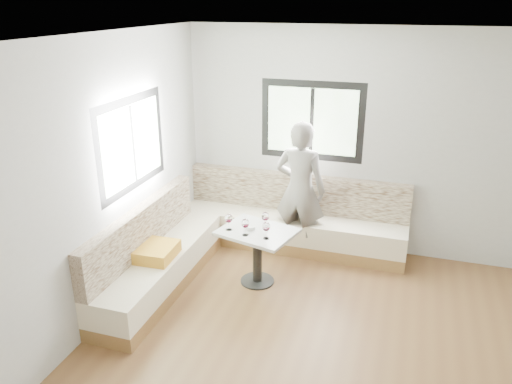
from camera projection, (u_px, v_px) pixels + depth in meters
room at (351, 226)px, 3.91m from camera, size 5.01×5.01×2.81m
banquette at (237, 238)px, 6.10m from camera, size 2.90×2.80×0.95m
table at (257, 244)px, 5.62m from camera, size 0.93×0.80×0.66m
person at (300, 190)px, 6.15m from camera, size 0.67×0.47×1.74m
olive_ramekin at (250, 228)px, 5.58m from camera, size 0.11×0.11×0.04m
wine_glass_a at (229, 219)px, 5.53m from camera, size 0.09×0.09×0.19m
wine_glass_b at (245, 224)px, 5.41m from camera, size 0.09×0.09×0.19m
wine_glass_c at (266, 227)px, 5.33m from camera, size 0.09×0.09×0.19m
wine_glass_d at (265, 217)px, 5.58m from camera, size 0.09×0.09×0.19m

